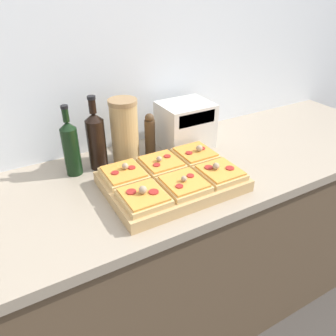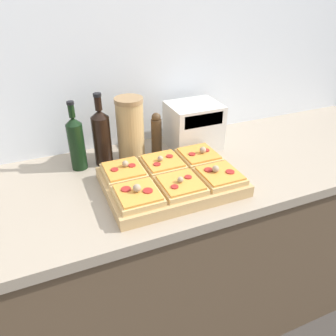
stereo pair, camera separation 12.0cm
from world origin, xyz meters
name	(u,v)px [view 1 (the left image)]	position (x,y,z in m)	size (l,w,h in m)	color
wall_back	(104,70)	(0.00, 0.67, 1.25)	(6.00, 0.06, 2.50)	silver
kitchen_counter	(148,263)	(0.00, 0.32, 0.46)	(2.63, 0.67, 0.91)	brown
cutting_board	(172,181)	(0.07, 0.22, 0.93)	(0.48, 0.35, 0.04)	tan
pizza_slice_back_left	(124,174)	(-0.09, 0.31, 0.97)	(0.14, 0.15, 0.05)	tan
pizza_slice_back_center	(161,163)	(0.07, 0.31, 0.97)	(0.14, 0.15, 0.05)	tan
pizza_slice_back_right	(195,154)	(0.22, 0.30, 0.97)	(0.14, 0.15, 0.05)	tan
pizza_slice_front_left	(143,197)	(-0.09, 0.14, 0.97)	(0.14, 0.15, 0.06)	tan
pizza_slice_front_center	(184,184)	(0.07, 0.14, 0.97)	(0.14, 0.15, 0.05)	tan
pizza_slice_front_right	(220,172)	(0.22, 0.14, 0.97)	(0.14, 0.15, 0.05)	tan
olive_oil_bottle	(71,147)	(-0.22, 0.49, 1.03)	(0.06, 0.06, 0.28)	black
wine_bottle	(96,140)	(-0.12, 0.49, 1.03)	(0.07, 0.07, 0.30)	black
grain_jar_tall	(125,131)	(0.00, 0.49, 1.04)	(0.12, 0.12, 0.26)	tan
pepper_mill	(150,135)	(0.11, 0.49, 1.00)	(0.04, 0.04, 0.19)	#47331E
toaster_oven	(185,125)	(0.29, 0.49, 1.01)	(0.25, 0.19, 0.20)	beige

